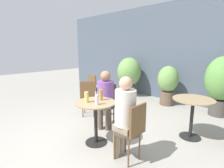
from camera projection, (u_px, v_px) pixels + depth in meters
ground_plane at (79, 144)px, 3.03m from camera, size 20.00×20.00×0.00m
storefront_wall at (176, 53)px, 5.28m from camera, size 10.00×0.06×3.00m
cafe_table_near at (96, 113)px, 2.96m from camera, size 0.68×0.68×0.74m
cafe_table_far at (193, 108)px, 3.15m from camera, size 0.71×0.71×0.74m
bistro_chair_0 at (133, 128)px, 2.44m from camera, size 0.41×0.41×0.89m
bistro_chair_1 at (107, 101)px, 3.71m from camera, size 0.45×0.46×0.89m
bistro_chair_2 at (95, 87)px, 5.08m from camera, size 0.41×0.41×0.89m
bistro_chair_3 at (88, 95)px, 4.14m from camera, size 0.46×0.46×0.89m
seated_person_0 at (125, 111)px, 2.50m from camera, size 0.31×0.30×1.24m
seated_person_1 at (105, 94)px, 3.53m from camera, size 0.40×0.41×1.19m
beer_glass_0 at (101, 95)px, 3.02m from camera, size 0.06×0.06×0.19m
beer_glass_1 at (87, 97)px, 2.89m from camera, size 0.07×0.07×0.18m
beer_glass_2 at (97, 100)px, 2.77m from camera, size 0.06×0.06×0.16m
potted_plant_0 at (129, 73)px, 5.98m from camera, size 0.81×0.81×1.33m
potted_plant_1 at (168, 83)px, 5.03m from camera, size 0.58×0.58×1.14m
potted_plant_2 at (221, 82)px, 4.17m from camera, size 0.73×0.73×1.45m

